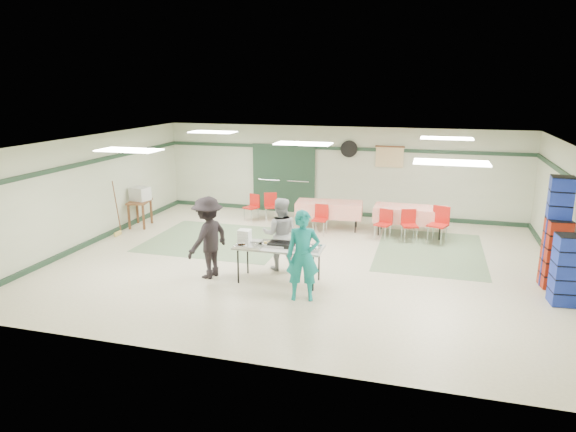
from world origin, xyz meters
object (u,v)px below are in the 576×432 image
(chair_c, at_px, (439,221))
(crate_stack_blue_a, at_px, (556,232))
(chair_d, at_px, (321,216))
(volunteer_teal, at_px, (303,256))
(dining_table_b, at_px, (329,209))
(volunteer_dark, at_px, (208,238))
(dining_table_a, at_px, (410,214))
(office_printer, at_px, (140,194))
(serving_table, at_px, (279,248))
(chair_b, at_px, (384,221))
(chair_a, at_px, (409,222))
(broom, at_px, (117,208))
(printer_table, at_px, (140,205))
(chair_loose_a, at_px, (271,204))
(crate_stack_red, at_px, (555,254))
(crate_stack_blue_b, at_px, (565,270))
(chair_loose_b, at_px, (253,205))
(volunteer_grey, at_px, (280,234))

(chair_c, distance_m, crate_stack_blue_a, 3.19)
(crate_stack_blue_a, bearing_deg, chair_d, 156.46)
(volunteer_teal, distance_m, dining_table_b, 4.94)
(volunteer_dark, distance_m, dining_table_a, 5.82)
(office_printer, bearing_deg, volunteer_dark, -31.01)
(serving_table, distance_m, chair_b, 4.04)
(chair_a, bearing_deg, serving_table, -140.83)
(dining_table_b, bearing_deg, office_printer, -172.83)
(chair_a, relative_size, broom, 0.56)
(printer_table, bearing_deg, crate_stack_blue_a, -20.58)
(chair_loose_a, relative_size, office_printer, 1.71)
(crate_stack_red, bearing_deg, crate_stack_blue_b, -90.00)
(dining_table_a, relative_size, chair_loose_b, 2.43)
(volunteer_grey, relative_size, crate_stack_red, 1.14)
(chair_c, distance_m, crate_stack_red, 3.27)
(chair_loose_b, xyz_separation_m, office_printer, (-2.85, -1.42, 0.46))
(chair_loose_a, bearing_deg, chair_b, -39.58)
(chair_b, relative_size, chair_loose_a, 0.97)
(dining_table_a, distance_m, chair_a, 0.58)
(dining_table_a, xyz_separation_m, chair_c, (0.74, -0.56, 0.01))
(chair_c, xyz_separation_m, chair_d, (-3.05, -0.01, -0.09))
(volunteer_grey, bearing_deg, volunteer_teal, 108.97)
(dining_table_b, distance_m, chair_a, 2.28)
(volunteer_grey, xyz_separation_m, dining_table_a, (2.59, 3.47, -0.23))
(dining_table_a, relative_size, chair_loose_a, 2.34)
(chair_c, height_order, broom, broom)
(crate_stack_red, bearing_deg, dining_table_a, 134.06)
(dining_table_a, relative_size, printer_table, 2.16)
(dining_table_a, xyz_separation_m, chair_d, (-2.31, -0.57, -0.08))
(chair_c, bearing_deg, chair_loose_a, -170.36)
(chair_loose_b, bearing_deg, crate_stack_blue_a, -0.15)
(volunteer_dark, xyz_separation_m, dining_table_b, (1.69, 4.31, -0.29))
(chair_c, relative_size, chair_loose_a, 1.17)
(volunteer_dark, distance_m, crate_stack_blue_b, 6.82)
(volunteer_grey, bearing_deg, chair_d, -107.64)
(chair_loose_a, height_order, chair_loose_b, chair_loose_a)
(chair_c, relative_size, crate_stack_blue_a, 0.43)
(chair_c, distance_m, chair_loose_b, 5.35)
(chair_c, xyz_separation_m, chair_loose_b, (-5.29, 0.83, -0.10))
(volunteer_dark, distance_m, crate_stack_blue_a, 6.96)
(volunteer_teal, relative_size, chair_b, 2.18)
(dining_table_a, xyz_separation_m, broom, (-7.47, -2.18, 0.19))
(volunteer_grey, xyz_separation_m, chair_c, (3.33, 2.91, -0.21))
(dining_table_b, relative_size, chair_d, 2.33)
(volunteer_grey, relative_size, chair_loose_a, 1.97)
(crate_stack_blue_a, relative_size, crate_stack_red, 1.59)
(volunteer_teal, height_order, dining_table_b, volunteer_teal)
(chair_loose_a, xyz_separation_m, chair_loose_b, (-0.49, -0.20, -0.02))
(volunteer_dark, bearing_deg, crate_stack_red, 117.03)
(crate_stack_blue_b, xyz_separation_m, office_printer, (-10.30, 2.70, 0.27))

